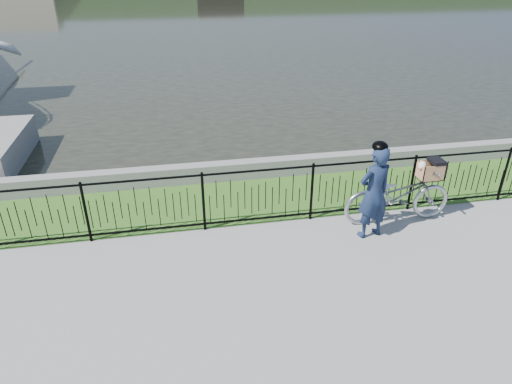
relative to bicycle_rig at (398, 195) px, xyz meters
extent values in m
plane|color=gray|center=(-2.55, -1.25, -0.55)|extent=(120.00, 120.00, 0.00)
cube|color=#38641F|center=(-2.55, 1.35, -0.54)|extent=(60.00, 2.00, 0.01)
plane|color=#28291F|center=(-2.55, 31.75, -0.55)|extent=(120.00, 120.00, 0.00)
cube|color=gray|center=(-2.55, 2.35, -0.35)|extent=(60.00, 0.30, 0.40)
imported|color=#A9ADB5|center=(-0.01, 0.00, -0.01)|extent=(2.04, 0.71, 1.07)
cube|color=black|center=(0.56, 0.00, 0.28)|extent=(0.38, 0.18, 0.02)
cube|color=#9D7249|center=(0.56, 0.00, 0.29)|extent=(0.42, 0.31, 0.01)
cube|color=#9D7249|center=(0.56, 0.15, 0.44)|extent=(0.42, 0.02, 0.31)
cube|color=#9D7249|center=(0.56, -0.15, 0.44)|extent=(0.42, 0.02, 0.31)
cube|color=#9D7249|center=(0.76, 0.00, 0.44)|extent=(0.01, 0.31, 0.31)
cube|color=#9D7249|center=(0.35, 0.00, 0.44)|extent=(0.01, 0.31, 0.31)
cube|color=black|center=(0.65, 0.00, 0.62)|extent=(0.23, 0.32, 0.06)
cube|color=black|center=(0.78, 0.00, 0.47)|extent=(0.02, 0.32, 0.25)
ellipsoid|color=silver|center=(0.54, 0.00, 0.41)|extent=(0.31, 0.22, 0.20)
sphere|color=silver|center=(0.37, -0.02, 0.57)|extent=(0.15, 0.15, 0.15)
sphere|color=silver|center=(0.32, -0.04, 0.54)|extent=(0.07, 0.07, 0.07)
sphere|color=black|center=(0.29, -0.05, 0.54)|extent=(0.02, 0.02, 0.02)
cone|color=olive|center=(0.37, 0.04, 0.63)|extent=(0.06, 0.08, 0.08)
cone|color=olive|center=(0.39, -0.06, 0.63)|extent=(0.06, 0.08, 0.08)
imported|color=#172440|center=(-0.69, -0.38, 0.31)|extent=(0.70, 0.54, 1.70)
ellipsoid|color=black|center=(-0.69, -0.38, 1.14)|extent=(0.26, 0.29, 0.18)
camera|label=1|loc=(-3.97, -6.77, 3.95)|focal=32.00mm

